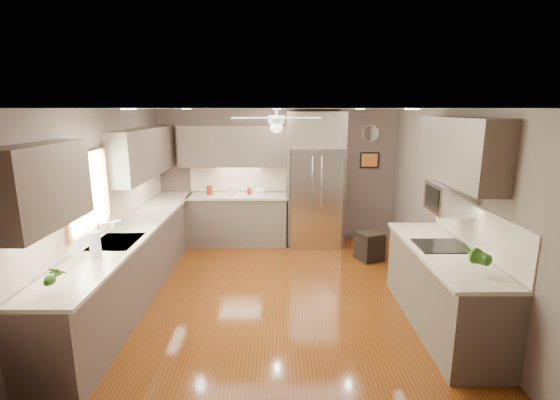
{
  "coord_description": "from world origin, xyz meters",
  "views": [
    {
      "loc": [
        0.02,
        -5.15,
        2.5
      ],
      "look_at": [
        0.05,
        0.6,
        1.2
      ],
      "focal_mm": 26.0,
      "sensor_mm": 36.0,
      "label": 1
    }
  ],
  "objects_px": {
    "potted_plant_left": "(51,276)",
    "paper_towel": "(95,244)",
    "canister_c": "(232,190)",
    "refrigerator": "(315,182)",
    "canister_d": "(249,191)",
    "stool": "(369,246)",
    "canister_a": "(210,190)",
    "potted_plant_right": "(475,254)",
    "bowl": "(260,193)",
    "microwave": "(450,198)",
    "soap_bottle": "(117,223)"
  },
  "relations": [
    {
      "from": "potted_plant_left",
      "to": "paper_towel",
      "type": "relative_size",
      "value": 1.02
    },
    {
      "from": "canister_c",
      "to": "refrigerator",
      "type": "relative_size",
      "value": 0.07
    },
    {
      "from": "canister_d",
      "to": "stool",
      "type": "height_order",
      "value": "canister_d"
    },
    {
      "from": "canister_a",
      "to": "refrigerator",
      "type": "bearing_deg",
      "value": -1.91
    },
    {
      "from": "potted_plant_right",
      "to": "bowl",
      "type": "xyz_separation_m",
      "value": [
        -2.24,
        3.66,
        -0.16
      ]
    },
    {
      "from": "paper_towel",
      "to": "potted_plant_left",
      "type": "bearing_deg",
      "value": -89.41
    },
    {
      "from": "potted_plant_left",
      "to": "microwave",
      "type": "distance_m",
      "value": 4.2
    },
    {
      "from": "canister_d",
      "to": "bowl",
      "type": "xyz_separation_m",
      "value": [
        0.2,
        -0.04,
        -0.03
      ]
    },
    {
      "from": "canister_c",
      "to": "paper_towel",
      "type": "height_order",
      "value": "paper_towel"
    },
    {
      "from": "refrigerator",
      "to": "microwave",
      "type": "height_order",
      "value": "refrigerator"
    },
    {
      "from": "paper_towel",
      "to": "refrigerator",
      "type": "bearing_deg",
      "value": 50.19
    },
    {
      "from": "soap_bottle",
      "to": "refrigerator",
      "type": "height_order",
      "value": "refrigerator"
    },
    {
      "from": "paper_towel",
      "to": "stool",
      "type": "bearing_deg",
      "value": 33.71
    },
    {
      "from": "canister_d",
      "to": "soap_bottle",
      "type": "distance_m",
      "value": 2.78
    },
    {
      "from": "canister_c",
      "to": "soap_bottle",
      "type": "xyz_separation_m",
      "value": [
        -1.26,
        -2.26,
        0.01
      ]
    },
    {
      "from": "canister_d",
      "to": "refrigerator",
      "type": "xyz_separation_m",
      "value": [
        1.22,
        -0.08,
        0.19
      ]
    },
    {
      "from": "stool",
      "to": "potted_plant_left",
      "type": "bearing_deg",
      "value": -137.45
    },
    {
      "from": "canister_a",
      "to": "microwave",
      "type": "height_order",
      "value": "microwave"
    },
    {
      "from": "potted_plant_left",
      "to": "refrigerator",
      "type": "distance_m",
      "value": 4.82
    },
    {
      "from": "canister_c",
      "to": "microwave",
      "type": "bearing_deg",
      "value": -43.97
    },
    {
      "from": "microwave",
      "to": "paper_towel",
      "type": "relative_size",
      "value": 1.88
    },
    {
      "from": "potted_plant_right",
      "to": "stool",
      "type": "xyz_separation_m",
      "value": [
        -0.37,
        2.77,
        -0.89
      ]
    },
    {
      "from": "soap_bottle",
      "to": "microwave",
      "type": "xyz_separation_m",
      "value": [
        4.11,
        -0.49,
        0.44
      ]
    },
    {
      "from": "refrigerator",
      "to": "stool",
      "type": "height_order",
      "value": "refrigerator"
    },
    {
      "from": "potted_plant_right",
      "to": "refrigerator",
      "type": "height_order",
      "value": "refrigerator"
    },
    {
      "from": "canister_d",
      "to": "potted_plant_right",
      "type": "relative_size",
      "value": 0.32
    },
    {
      "from": "canister_c",
      "to": "bowl",
      "type": "distance_m",
      "value": 0.51
    },
    {
      "from": "canister_a",
      "to": "bowl",
      "type": "relative_size",
      "value": 0.84
    },
    {
      "from": "potted_plant_right",
      "to": "microwave",
      "type": "relative_size",
      "value": 0.67
    },
    {
      "from": "canister_c",
      "to": "potted_plant_right",
      "type": "height_order",
      "value": "potted_plant_right"
    },
    {
      "from": "canister_a",
      "to": "microwave",
      "type": "relative_size",
      "value": 0.31
    },
    {
      "from": "canister_c",
      "to": "soap_bottle",
      "type": "height_order",
      "value": "soap_bottle"
    },
    {
      "from": "canister_c",
      "to": "stool",
      "type": "relative_size",
      "value": 0.32
    },
    {
      "from": "canister_d",
      "to": "potted_plant_left",
      "type": "height_order",
      "value": "potted_plant_left"
    },
    {
      "from": "soap_bottle",
      "to": "potted_plant_right",
      "type": "relative_size",
      "value": 0.52
    },
    {
      "from": "soap_bottle",
      "to": "paper_towel",
      "type": "xyz_separation_m",
      "value": [
        0.14,
        -0.96,
        0.04
      ]
    },
    {
      "from": "canister_c",
      "to": "potted_plant_left",
      "type": "xyz_separation_m",
      "value": [
        -1.11,
        -4.08,
        0.06
      ]
    },
    {
      "from": "canister_a",
      "to": "potted_plant_right",
      "type": "xyz_separation_m",
      "value": [
        3.18,
        -3.67,
        0.1
      ]
    },
    {
      "from": "canister_c",
      "to": "microwave",
      "type": "xyz_separation_m",
      "value": [
        2.85,
        -2.75,
        0.45
      ]
    },
    {
      "from": "canister_c",
      "to": "potted_plant_right",
      "type": "xyz_separation_m",
      "value": [
        2.75,
        -3.65,
        0.09
      ]
    },
    {
      "from": "microwave",
      "to": "soap_bottle",
      "type": "bearing_deg",
      "value": 173.14
    },
    {
      "from": "canister_a",
      "to": "potted_plant_left",
      "type": "distance_m",
      "value": 4.16
    },
    {
      "from": "paper_towel",
      "to": "canister_d",
      "type": "bearing_deg",
      "value": 66.34
    },
    {
      "from": "canister_a",
      "to": "canister_d",
      "type": "distance_m",
      "value": 0.73
    },
    {
      "from": "microwave",
      "to": "potted_plant_left",
      "type": "bearing_deg",
      "value": -161.4
    },
    {
      "from": "bowl",
      "to": "stool",
      "type": "relative_size",
      "value": 0.4
    },
    {
      "from": "stool",
      "to": "paper_towel",
      "type": "relative_size",
      "value": 1.73
    },
    {
      "from": "stool",
      "to": "refrigerator",
      "type": "bearing_deg",
      "value": 135.84
    },
    {
      "from": "canister_a",
      "to": "potted_plant_left",
      "type": "relative_size",
      "value": 0.58
    },
    {
      "from": "canister_c",
      "to": "microwave",
      "type": "distance_m",
      "value": 3.99
    }
  ]
}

